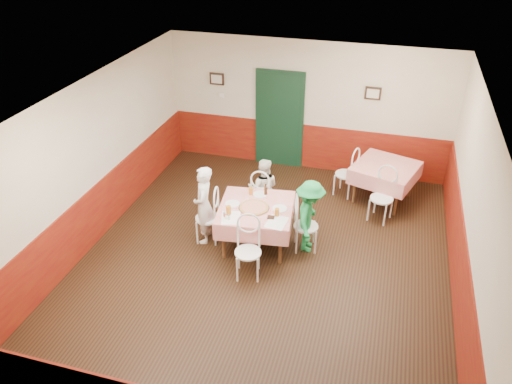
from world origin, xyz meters
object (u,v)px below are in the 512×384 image
(beer_bottle, at_px, (266,190))
(diner_far, at_px, (263,188))
(glass_b, at_px, (277,212))
(second_table, at_px, (384,183))
(diner_left, at_px, (204,205))
(main_table, at_px, (256,226))
(diner_right, at_px, (309,217))
(chair_far, at_px, (263,196))
(chair_second_a, at_px, (346,174))
(glass_c, at_px, (251,191))
(chair_right, at_px, (306,226))
(glass_a, at_px, (229,210))
(chair_second_b, at_px, (382,199))
(wallet, at_px, (271,217))
(pizza, at_px, (254,207))
(chair_near, at_px, (248,253))
(chair_left, at_px, (207,218))

(beer_bottle, height_order, diner_far, diner_far)
(beer_bottle, bearing_deg, glass_b, -59.32)
(second_table, distance_m, glass_b, 2.83)
(glass_b, height_order, diner_left, diner_left)
(main_table, relative_size, diner_right, 0.93)
(diner_right, bearing_deg, diner_far, 48.97)
(chair_far, relative_size, chair_second_a, 1.00)
(glass_b, relative_size, glass_c, 1.05)
(chair_right, xyz_separation_m, glass_c, (-1.04, 0.26, 0.37))
(glass_a, height_order, diner_right, diner_right)
(chair_second_b, distance_m, diner_left, 3.27)
(chair_second_a, xyz_separation_m, wallet, (-0.94, -2.37, 0.32))
(chair_far, distance_m, chair_second_a, 1.87)
(chair_right, height_order, glass_a, glass_a)
(chair_right, height_order, diner_left, diner_left)
(chair_right, relative_size, pizza, 1.85)
(second_table, xyz_separation_m, glass_b, (-1.61, -2.28, 0.45))
(glass_c, xyz_separation_m, diner_left, (-0.69, -0.49, -0.11))
(glass_a, xyz_separation_m, glass_b, (0.77, 0.16, -0.01))
(second_table, bearing_deg, main_table, -133.61)
(chair_near, height_order, diner_left, diner_left)
(main_table, height_order, chair_left, chair_left)
(diner_far, bearing_deg, diner_right, 131.05)
(main_table, xyz_separation_m, chair_right, (0.84, 0.11, 0.08))
(wallet, height_order, diner_left, diner_left)
(glass_c, xyz_separation_m, diner_far, (0.08, 0.52, -0.23))
(second_table, xyz_separation_m, wallet, (-1.69, -2.37, 0.40))
(beer_bottle, distance_m, diner_left, 1.10)
(chair_second_a, bearing_deg, chair_left, -25.46)
(chair_left, bearing_deg, chair_second_b, 109.08)
(main_table, xyz_separation_m, pizza, (-0.02, -0.05, 0.40))
(pizza, bearing_deg, chair_far, 95.60)
(chair_near, xyz_separation_m, glass_b, (0.29, 0.68, 0.38))
(chair_far, distance_m, beer_bottle, 0.61)
(glass_c, bearing_deg, diner_left, -144.92)
(pizza, distance_m, glass_c, 0.46)
(glass_b, xyz_separation_m, diner_left, (-1.29, 0.05, -0.12))
(chair_left, bearing_deg, main_table, 89.15)
(chair_second_a, bearing_deg, chair_second_b, 63.01)
(chair_right, bearing_deg, glass_b, 106.07)
(chair_right, height_order, chair_second_b, same)
(chair_second_b, bearing_deg, chair_right, -115.00)
(chair_left, distance_m, beer_bottle, 1.12)
(pizza, relative_size, diner_left, 0.34)
(chair_left, relative_size, beer_bottle, 4.64)
(main_table, distance_m, chair_near, 0.85)
(second_table, distance_m, glass_a, 3.45)
(glass_c, relative_size, diner_left, 0.09)
(chair_near, height_order, glass_c, chair_near)
(chair_second_b, xyz_separation_m, beer_bottle, (-1.96, -0.95, 0.41))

